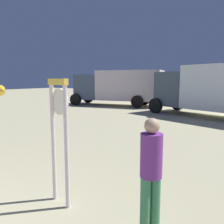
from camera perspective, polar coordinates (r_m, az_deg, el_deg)
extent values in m
cylinder|color=silver|center=(4.13, -13.91, -7.39)|extent=(0.07, 0.07, 1.96)
cylinder|color=silver|center=(3.81, -10.88, -8.58)|extent=(0.07, 0.07, 1.96)
cube|color=yellow|center=(3.82, -12.92, 7.09)|extent=(0.47, 0.18, 0.10)
cylinder|color=white|center=(3.86, -12.40, 2.44)|extent=(0.43, 0.13, 0.43)
cube|color=black|center=(3.87, -12.08, 2.47)|extent=(0.05, 0.02, 0.10)
cube|color=black|center=(3.87, -12.08, 2.47)|extent=(0.16, 0.05, 0.04)
cone|color=yellow|center=(5.98, -24.83, 4.68)|extent=(0.25, 0.28, 0.25)
cylinder|color=#40905C|center=(3.54, 10.32, -20.53)|extent=(0.14, 0.14, 0.75)
cylinder|color=#40905C|center=(3.48, 7.99, -21.01)|extent=(0.14, 0.14, 0.75)
cylinder|color=#73338A|center=(3.24, 9.43, -10.26)|extent=(0.30, 0.30, 0.60)
sphere|color=tan|center=(3.14, 9.60, -3.29)|extent=(0.21, 0.21, 0.21)
cube|color=#41515F|center=(15.11, 15.26, 5.39)|extent=(2.38, 2.54, 2.03)
cube|color=black|center=(15.65, 12.53, 7.04)|extent=(0.56, 1.69, 0.89)
cylinder|color=black|center=(16.48, 15.45, 2.02)|extent=(0.93, 0.51, 0.90)
cylinder|color=black|center=(14.72, 10.41, 1.51)|extent=(0.93, 0.51, 0.90)
cube|color=silver|center=(18.30, 4.26, 6.38)|extent=(5.24, 3.11, 2.26)
cube|color=#43516A|center=(19.59, -5.43, 6.05)|extent=(2.24, 2.38, 1.97)
cube|color=black|center=(20.02, -7.87, 7.18)|extent=(0.38, 1.69, 0.87)
cylinder|color=black|center=(20.93, -5.75, 3.46)|extent=(0.93, 0.43, 0.90)
cylinder|color=black|center=(19.01, -8.75, 2.96)|extent=(0.93, 0.43, 0.90)
cylinder|color=black|center=(19.18, 7.82, 3.02)|extent=(0.93, 0.43, 0.90)
cylinder|color=black|center=(17.07, 6.10, 2.46)|extent=(0.93, 0.43, 0.90)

